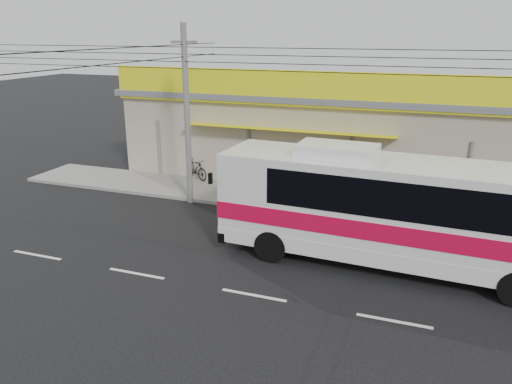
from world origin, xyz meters
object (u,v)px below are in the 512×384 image
motorbike_red (245,178)px  motorbike_dark (195,169)px  utility_pole (185,57)px  coach_bus (424,210)px

motorbike_red → motorbike_dark: (-2.97, 0.68, -0.00)m
utility_pole → coach_bus: bearing=-19.4°
motorbike_dark → utility_pole: bearing=-132.2°
motorbike_red → motorbike_dark: motorbike_red is taller
motorbike_red → utility_pole: (-1.76, -2.26, 5.69)m
utility_pole → motorbike_dark: bearing=112.3°
coach_bus → motorbike_red: 10.19m
coach_bus → utility_pole: (-10.02, 3.54, 4.27)m
motorbike_red → motorbike_dark: size_ratio=1.15×
coach_bus → utility_pole: utility_pole is taller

